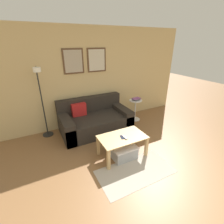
{
  "coord_description": "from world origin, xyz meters",
  "views": [
    {
      "loc": [
        -1.55,
        -0.81,
        2.18
      ],
      "look_at": [
        -0.15,
        1.9,
        0.85
      ],
      "focal_mm": 26.0,
      "sensor_mm": 36.0,
      "label": 1
    }
  ],
  "objects_px": {
    "coffee_table": "(122,140)",
    "book_stack": "(136,99)",
    "floor_lamp": "(42,99)",
    "side_table": "(135,108)",
    "cell_phone": "(122,137)",
    "storage_bin": "(123,151)",
    "remote_control": "(125,137)",
    "couch": "(95,120)"
  },
  "relations": [
    {
      "from": "storage_bin",
      "to": "cell_phone",
      "type": "xyz_separation_m",
      "value": [
        -0.01,
        0.02,
        0.32
      ]
    },
    {
      "from": "remote_control",
      "to": "coffee_table",
      "type": "bearing_deg",
      "value": 106.78
    },
    {
      "from": "cell_phone",
      "to": "side_table",
      "type": "bearing_deg",
      "value": 61.56
    },
    {
      "from": "couch",
      "to": "storage_bin",
      "type": "bearing_deg",
      "value": -85.63
    },
    {
      "from": "storage_bin",
      "to": "floor_lamp",
      "type": "relative_size",
      "value": 0.29
    },
    {
      "from": "coffee_table",
      "to": "storage_bin",
      "type": "relative_size",
      "value": 1.87
    },
    {
      "from": "book_stack",
      "to": "cell_phone",
      "type": "distance_m",
      "value": 1.79
    },
    {
      "from": "storage_bin",
      "to": "cell_phone",
      "type": "distance_m",
      "value": 0.32
    },
    {
      "from": "storage_bin",
      "to": "side_table",
      "type": "relative_size",
      "value": 0.81
    },
    {
      "from": "book_stack",
      "to": "remote_control",
      "type": "relative_size",
      "value": 1.65
    },
    {
      "from": "coffee_table",
      "to": "storage_bin",
      "type": "distance_m",
      "value": 0.23
    },
    {
      "from": "side_table",
      "to": "cell_phone",
      "type": "xyz_separation_m",
      "value": [
        -1.22,
        -1.3,
        0.08
      ]
    },
    {
      "from": "coffee_table",
      "to": "storage_bin",
      "type": "height_order",
      "value": "coffee_table"
    },
    {
      "from": "floor_lamp",
      "to": "cell_phone",
      "type": "distance_m",
      "value": 2.0
    },
    {
      "from": "coffee_table",
      "to": "storage_bin",
      "type": "bearing_deg",
      "value": -96.89
    },
    {
      "from": "side_table",
      "to": "coffee_table",
      "type": "bearing_deg",
      "value": -133.17
    },
    {
      "from": "couch",
      "to": "book_stack",
      "type": "xyz_separation_m",
      "value": [
        1.31,
        0.02,
        0.37
      ]
    },
    {
      "from": "remote_control",
      "to": "cell_phone",
      "type": "xyz_separation_m",
      "value": [
        -0.04,
        0.03,
        -0.01
      ]
    },
    {
      "from": "couch",
      "to": "coffee_table",
      "type": "distance_m",
      "value": 1.26
    },
    {
      "from": "storage_bin",
      "to": "cell_phone",
      "type": "relative_size",
      "value": 3.56
    },
    {
      "from": "storage_bin",
      "to": "book_stack",
      "type": "bearing_deg",
      "value": 47.33
    },
    {
      "from": "floor_lamp",
      "to": "side_table",
      "type": "bearing_deg",
      "value": -3.75
    },
    {
      "from": "couch",
      "to": "cell_phone",
      "type": "relative_size",
      "value": 12.57
    },
    {
      "from": "coffee_table",
      "to": "book_stack",
      "type": "bearing_deg",
      "value": 46.53
    },
    {
      "from": "remote_control",
      "to": "book_stack",
      "type": "bearing_deg",
      "value": 47.35
    },
    {
      "from": "couch",
      "to": "side_table",
      "type": "distance_m",
      "value": 1.31
    },
    {
      "from": "floor_lamp",
      "to": "book_stack",
      "type": "xyz_separation_m",
      "value": [
        2.47,
        -0.17,
        -0.35
      ]
    },
    {
      "from": "floor_lamp",
      "to": "book_stack",
      "type": "height_order",
      "value": "floor_lamp"
    },
    {
      "from": "couch",
      "to": "coffee_table",
      "type": "relative_size",
      "value": 1.89
    },
    {
      "from": "storage_bin",
      "to": "floor_lamp",
      "type": "xyz_separation_m",
      "value": [
        -1.26,
        1.48,
        0.87
      ]
    },
    {
      "from": "couch",
      "to": "storage_bin",
      "type": "height_order",
      "value": "couch"
    },
    {
      "from": "storage_bin",
      "to": "couch",
      "type": "bearing_deg",
      "value": 94.37
    },
    {
      "from": "coffee_table",
      "to": "side_table",
      "type": "bearing_deg",
      "value": 46.83
    },
    {
      "from": "floor_lamp",
      "to": "side_table",
      "type": "xyz_separation_m",
      "value": [
        2.47,
        -0.16,
        -0.63
      ]
    },
    {
      "from": "book_stack",
      "to": "cell_phone",
      "type": "bearing_deg",
      "value": -133.4
    },
    {
      "from": "coffee_table",
      "to": "cell_phone",
      "type": "relative_size",
      "value": 6.67
    },
    {
      "from": "side_table",
      "to": "remote_control",
      "type": "height_order",
      "value": "side_table"
    },
    {
      "from": "floor_lamp",
      "to": "side_table",
      "type": "distance_m",
      "value": 2.55
    },
    {
      "from": "cell_phone",
      "to": "coffee_table",
      "type": "bearing_deg",
      "value": 65.08
    },
    {
      "from": "storage_bin",
      "to": "remote_control",
      "type": "distance_m",
      "value": 0.33
    },
    {
      "from": "floor_lamp",
      "to": "remote_control",
      "type": "relative_size",
      "value": 11.36
    },
    {
      "from": "couch",
      "to": "remote_control",
      "type": "height_order",
      "value": "couch"
    }
  ]
}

